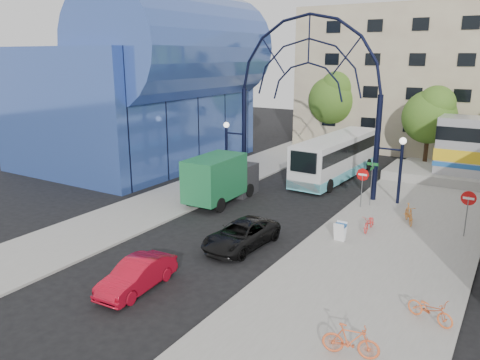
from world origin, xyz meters
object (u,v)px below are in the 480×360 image
Objects in this scene: tree_north_b at (335,97)px; city_bus at (337,156)px; green_truck at (222,178)px; black_suv at (241,235)px; bike_far_a at (430,310)px; bike_far_b at (351,341)px; do_not_enter_sign at (468,203)px; tree_north_a at (431,114)px; gateway_arch at (308,68)px; sandwich_board at (340,229)px; bike_near_a at (369,223)px; stop_sign at (362,178)px; red_sedan at (137,275)px; street_name_sign at (372,175)px; bike_near_b at (409,214)px.

city_bus is (4.59, -11.19, -3.56)m from tree_north_b.
green_truck is 7.82m from black_suv.
bike_far_b reaches higher than bike_far_a.
do_not_enter_sign is at bearing -37.70° from city_bus.
tree_north_a is at bearing -21.80° from tree_north_b.
tree_north_a is at bearing 82.53° from black_suv.
sandwich_board is (5.60, -8.02, -7.81)m from gateway_arch.
bike_far_a is (4.52, -7.79, 0.02)m from bike_near_a.
tree_north_b is 33.38m from bike_far_a.
tree_north_a is at bearing 59.08° from green_truck.
bike_far_b is at bearing -97.84° from do_not_enter_sign.
green_truck is at bearing -119.30° from tree_north_a.
gateway_arch is 8.37m from stop_sign.
city_bus is (-4.09, 6.74, -0.29)m from stop_sign.
city_bus is 3.08× the size of red_sedan.
street_name_sign is 16.21m from bike_far_b.
tree_north_a is 3.83× the size of bike_far_b.
tree_north_a reaches higher than black_suv.
gateway_arch is at bearing -95.91° from city_bus.
gateway_arch reaches higher than do_not_enter_sign.
gateway_arch is 7.46× the size of bike_far_b.
tree_north_a is 18.18m from bike_near_a.
tree_north_a is 1.49× the size of black_suv.
tree_north_b is (-14.88, 19.93, 3.29)m from do_not_enter_sign.
do_not_enter_sign is 25.09m from tree_north_b.
gateway_arch is at bearing 58.75° from bike_far_a.
stop_sign reaches higher than black_suv.
city_bus reaches higher than red_sedan.
do_not_enter_sign is 0.89× the size of street_name_sign.
street_name_sign reaches higher than do_not_enter_sign.
do_not_enter_sign is 0.39× the size of green_truck.
bike_far_b is (4.00, -15.64, -1.46)m from street_name_sign.
sandwich_board is at bearing 10.64° from bike_far_b.
tree_north_b is 21.54m from green_truck.
bike_near_a is (-4.54, -1.80, -1.41)m from do_not_enter_sign.
bike_near_a is (6.28, 11.38, -0.08)m from red_sedan.
stop_sign is at bearing 47.88° from bike_far_a.
bike_far_a is 3.88m from bike_far_b.
stop_sign reaches higher than do_not_enter_sign.
tree_north_b is 23.22m from bike_near_b.
tree_north_b reaches higher than do_not_enter_sign.
tree_north_b is at bearing 46.53° from bike_far_a.
bike_far_b is (9.02, 0.14, 0.03)m from red_sedan.
do_not_enter_sign is at bearing 36.68° from sandwich_board.
bike_far_a is at bearing -61.92° from stop_sign.
bike_far_a reaches higher than bike_near_a.
tree_north_a is 10.79m from tree_north_b.
do_not_enter_sign is at bearing -17.88° from stop_sign.
red_sedan is at bearing -74.23° from green_truck.
bike_far_b is (-1.80, -13.04, -1.31)m from do_not_enter_sign.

